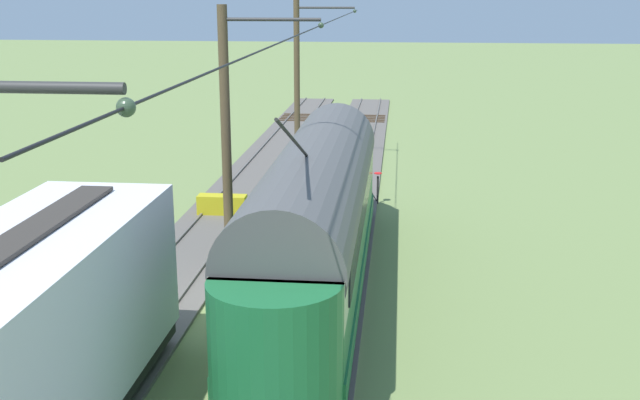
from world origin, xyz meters
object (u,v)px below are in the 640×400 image
object	(u,v)px
vintage_streetcar	(316,213)
catenary_pole_mid_near	(229,138)
track_end_bumper	(222,206)
switch_stand	(377,186)
spare_tie_stack	(39,283)
catenary_pole_foreground	(298,79)

from	to	relation	value
vintage_streetcar	catenary_pole_mid_near	distance (m)	3.43
catenary_pole_mid_near	track_end_bumper	bearing A→B (deg)	-74.28
vintage_streetcar	catenary_pole_mid_near	bearing A→B (deg)	-25.43
switch_stand	spare_tie_stack	size ratio (longest dim) A/B	0.51
catenary_pole_foreground	spare_tie_stack	xyz separation A→B (m)	(4.99, 17.51, -3.77)
switch_stand	track_end_bumper	distance (m)	6.15
catenary_pole_mid_near	track_end_bumper	distance (m)	7.03
switch_stand	track_end_bumper	bearing A→B (deg)	22.79
vintage_streetcar	spare_tie_stack	size ratio (longest dim) A/B	6.89
vintage_streetcar	track_end_bumper	distance (m)	8.44
vintage_streetcar	spare_tie_stack	distance (m)	7.93
switch_stand	vintage_streetcar	bearing A→B (deg)	81.59
catenary_pole_foreground	spare_tie_stack	world-z (taller)	catenary_pole_foreground
catenary_pole_mid_near	spare_tie_stack	size ratio (longest dim) A/B	3.23
switch_stand	spare_tie_stack	distance (m)	13.71
catenary_pole_mid_near	spare_tie_stack	world-z (taller)	catenary_pole_mid_near
catenary_pole_mid_near	switch_stand	xyz separation A→B (m)	(-4.03, -8.17, -3.34)
vintage_streetcar	catenary_pole_mid_near	xyz separation A→B (m)	(2.64, -1.26, 1.79)
catenary_pole_mid_near	switch_stand	world-z (taller)	catenary_pole_mid_near
catenary_pole_foreground	spare_tie_stack	bearing A→B (deg)	74.10
spare_tie_stack	track_end_bumper	bearing A→B (deg)	-112.94
spare_tie_stack	vintage_streetcar	bearing A→B (deg)	-173.32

